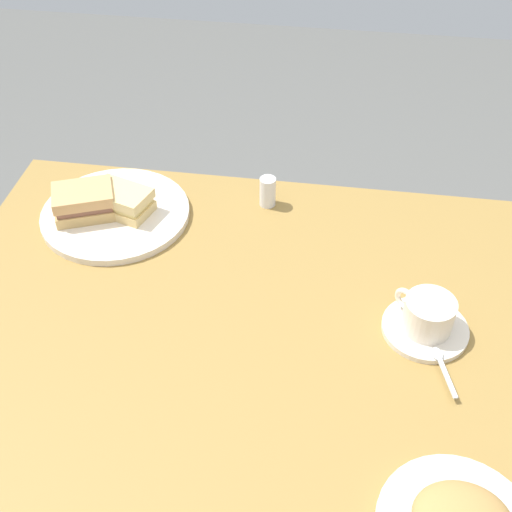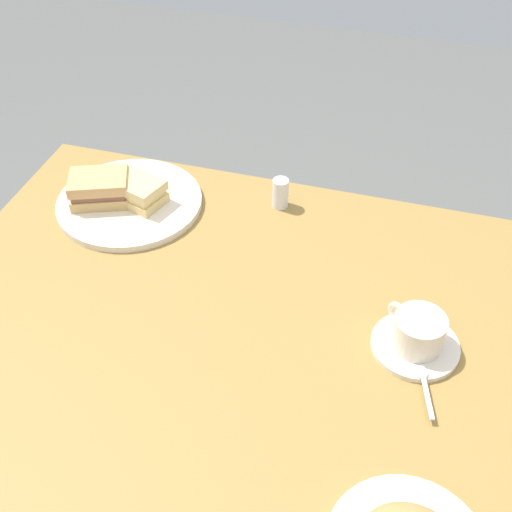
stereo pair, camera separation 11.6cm
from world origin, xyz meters
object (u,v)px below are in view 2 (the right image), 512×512
at_px(coffee_cup, 418,330).
at_px(spoon, 424,382).
at_px(sandwich_back, 100,188).
at_px(sandwich_front, 136,190).
at_px(sandwich_plate, 130,202).
at_px(coffee_saucer, 415,346).
at_px(salt_shaker, 280,193).
at_px(dining_table, 266,391).

relative_size(coffee_cup, spoon, 0.98).
bearing_deg(sandwich_back, spoon, 157.76).
relative_size(sandwich_front, sandwich_back, 0.95).
xyz_separation_m(sandwich_plate, sandwich_front, (-0.02, -0.00, 0.03)).
bearing_deg(sandwich_plate, coffee_saucer, 160.15).
distance_m(sandwich_front, salt_shaker, 0.28).
bearing_deg(coffee_cup, sandwich_plate, -19.80).
xyz_separation_m(sandwich_front, salt_shaker, (-0.27, -0.08, -0.01)).
relative_size(sandwich_front, salt_shaker, 2.06).
xyz_separation_m(dining_table, coffee_saucer, (-0.23, -0.06, 0.13)).
bearing_deg(spoon, dining_table, -3.74).
height_order(sandwich_front, salt_shaker, sandwich_front).
xyz_separation_m(sandwich_front, sandwich_back, (0.07, 0.02, 0.00)).
height_order(dining_table, coffee_cup, coffee_cup).
xyz_separation_m(sandwich_plate, coffee_saucer, (-0.59, 0.21, -0.00)).
height_order(coffee_saucer, spoon, spoon).
bearing_deg(coffee_cup, sandwich_back, -17.05).
distance_m(spoon, salt_shaker, 0.49).
distance_m(dining_table, sandwich_plate, 0.47).
xyz_separation_m(dining_table, spoon, (-0.25, 0.02, 0.14)).
bearing_deg(salt_shaker, dining_table, 101.42).
relative_size(sandwich_front, coffee_cup, 1.34).
relative_size(coffee_saucer, coffee_cup, 1.47).
height_order(dining_table, sandwich_plate, sandwich_plate).
height_order(dining_table, coffee_saucer, coffee_saucer).
bearing_deg(dining_table, sandwich_front, -38.37).
bearing_deg(coffee_saucer, coffee_cup, -39.46).
bearing_deg(coffee_cup, sandwich_front, -20.61).
height_order(sandwich_front, coffee_saucer, sandwich_front).
bearing_deg(sandwich_front, coffee_cup, 159.39).
relative_size(spoon, salt_shaker, 1.58).
bearing_deg(sandwich_front, sandwich_plate, 12.18).
bearing_deg(salt_shaker, sandwich_back, 16.05).
xyz_separation_m(sandwich_back, salt_shaker, (-0.34, -0.10, -0.01)).
bearing_deg(coffee_cup, coffee_saucer, 140.54).
height_order(sandwich_plate, coffee_saucer, sandwich_plate).
distance_m(sandwich_back, coffee_cup, 0.67).
bearing_deg(sandwich_back, sandwich_front, -164.86).
xyz_separation_m(coffee_saucer, salt_shaker, (0.30, -0.30, 0.03)).
bearing_deg(dining_table, sandwich_back, -31.60).
height_order(sandwich_plate, sandwich_back, sandwich_back).
xyz_separation_m(coffee_saucer, coffee_cup, (0.00, -0.00, 0.04)).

